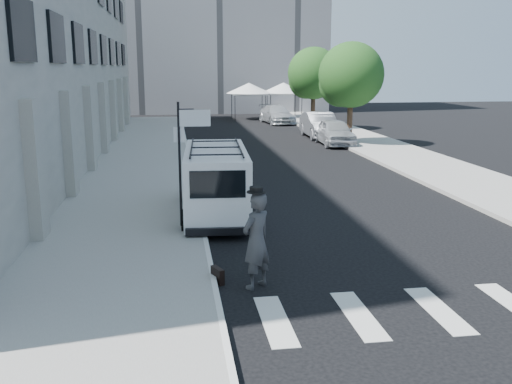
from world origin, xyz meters
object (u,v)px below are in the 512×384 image
object	(u,v)px
businessman	(256,241)
suitcase	(206,222)
parked_car_a	(335,132)
briefcase	(218,275)
cargo_van	(216,181)
parked_car_b	(320,125)
parked_car_c	(277,114)

from	to	relation	value
businessman	suitcase	bearing A→B (deg)	-120.05
suitcase	parked_car_a	distance (m)	19.40
businessman	suitcase	world-z (taller)	businessman
parked_car_a	briefcase	bearing A→B (deg)	-110.22
briefcase	suitcase	world-z (taller)	suitcase
briefcase	cargo_van	xyz separation A→B (m)	(0.41, 5.66, 0.94)
cargo_van	parked_car_b	bearing A→B (deg)	69.87
briefcase	parked_car_b	size ratio (longest dim) A/B	0.09
suitcase	parked_car_b	size ratio (longest dim) A/B	0.21
parked_car_a	parked_car_c	bearing A→B (deg)	96.26
cargo_van	parked_car_c	world-z (taller)	cargo_van
cargo_van	parked_car_a	size ratio (longest dim) A/B	1.25
suitcase	parked_car_c	size ratio (longest dim) A/B	0.21
cargo_van	parked_car_c	distance (m)	30.15
briefcase	parked_car_a	bearing A→B (deg)	45.68
parked_car_b	parked_car_c	distance (m)	10.14
businessman	suitcase	size ratio (longest dim) A/B	1.91
parked_car_c	cargo_van	bearing A→B (deg)	-110.52
cargo_van	parked_car_b	world-z (taller)	cargo_van
businessman	parked_car_b	world-z (taller)	businessman
businessman	parked_car_b	distance (m)	26.42
businessman	parked_car_a	distance (m)	23.07
suitcase	parked_car_c	xyz separation A→B (m)	(7.68, 30.95, 0.45)
suitcase	parked_car_b	xyz separation A→B (m)	(8.70, 20.87, 0.55)
businessman	parked_car_c	distance (m)	35.96
businessman	briefcase	xyz separation A→B (m)	(-0.79, 0.37, -0.86)
briefcase	cargo_van	bearing A→B (deg)	63.75
parked_car_a	parked_car_b	xyz separation A→B (m)	(0.00, 3.54, 0.06)
briefcase	parked_car_b	xyz separation A→B (m)	(8.70, 24.84, 0.67)
businessman	parked_car_b	size ratio (longest dim) A/B	0.41
businessman	parked_car_a	bearing A→B (deg)	-150.46
businessman	parked_car_b	bearing A→B (deg)	-147.83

